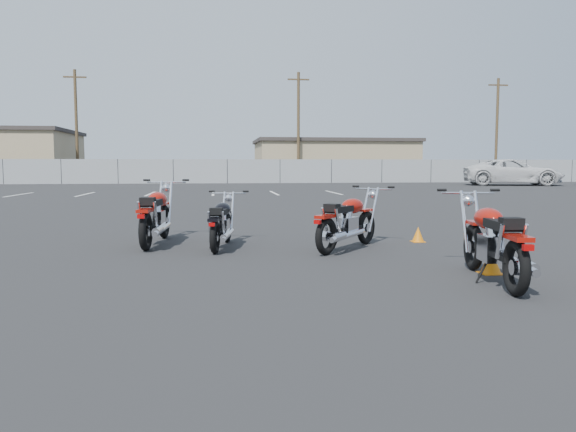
{
  "coord_description": "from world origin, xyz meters",
  "views": [
    {
      "loc": [
        -0.85,
        -7.59,
        1.41
      ],
      "look_at": [
        0.2,
        0.6,
        0.65
      ],
      "focal_mm": 35.0,
      "sensor_mm": 36.0,
      "label": 1
    }
  ],
  "objects": [
    {
      "name": "motorcycle_third_red",
      "position": [
        1.31,
        1.46,
        0.47
      ],
      "size": [
        1.67,
        1.85,
        1.03
      ],
      "color": "black",
      "rests_on": "ground"
    },
    {
      "name": "motorcycle_rear_red",
      "position": [
        2.45,
        -1.3,
        0.49
      ],
      "size": [
        0.85,
        2.2,
        1.08
      ],
      "color": "black",
      "rests_on": "ground"
    },
    {
      "name": "ground",
      "position": [
        0.0,
        0.0,
        0.0
      ],
      "size": [
        120.0,
        120.0,
        0.0
      ],
      "primitive_type": "plane",
      "color": "black",
      "rests_on": "ground"
    },
    {
      "name": "utility_pole_d",
      "position": [
        24.0,
        40.0,
        4.69
      ],
      "size": [
        1.8,
        0.24,
        9.0
      ],
      "color": "#42311E",
      "rests_on": "ground"
    },
    {
      "name": "motorcycle_second_black",
      "position": [
        -0.76,
        1.9,
        0.42
      ],
      "size": [
        0.74,
        1.9,
        0.93
      ],
      "color": "black",
      "rests_on": "ground"
    },
    {
      "name": "motorcycle_front_red",
      "position": [
        -1.91,
        2.49,
        0.51
      ],
      "size": [
        0.89,
        2.3,
        1.13
      ],
      "color": "black",
      "rests_on": "ground"
    },
    {
      "name": "training_cone_far",
      "position": [
        2.67,
        -0.81,
        0.17
      ],
      "size": [
        0.28,
        0.28,
        0.33
      ],
      "color": "orange",
      "rests_on": "ground"
    },
    {
      "name": "tan_building_east",
      "position": [
        10.0,
        44.0,
        1.86
      ],
      "size": [
        14.4,
        9.4,
        3.7
      ],
      "color": "tan",
      "rests_on": "ground"
    },
    {
      "name": "utility_pole_b",
      "position": [
        -12.0,
        40.0,
        4.69
      ],
      "size": [
        1.8,
        0.24,
        9.0
      ],
      "color": "#42311E",
      "rests_on": "ground"
    },
    {
      "name": "chainlink_fence",
      "position": [
        -0.0,
        35.0,
        0.9
      ],
      "size": [
        80.06,
        0.06,
        1.8
      ],
      "color": "gray",
      "rests_on": "ground"
    },
    {
      "name": "utility_pole_c",
      "position": [
        6.0,
        39.0,
        4.69
      ],
      "size": [
        1.8,
        0.24,
        9.0
      ],
      "color": "#42311E",
      "rests_on": "ground"
    },
    {
      "name": "white_van",
      "position": [
        19.19,
        28.35,
        1.4
      ],
      "size": [
        4.76,
        7.89,
        2.8
      ],
      "primitive_type": "imported",
      "rotation": [
        0.0,
        0.0,
        1.31
      ],
      "color": "silver",
      "rests_on": "ground"
    },
    {
      "name": "parking_line_stripes",
      "position": [
        -2.5,
        20.0,
        0.0
      ],
      "size": [
        15.12,
        4.0,
        0.01
      ],
      "color": "silver",
      "rests_on": "ground"
    },
    {
      "name": "training_cone_near",
      "position": [
        2.8,
        2.2,
        0.14
      ],
      "size": [
        0.23,
        0.23,
        0.28
      ],
      "color": "orange",
      "rests_on": "ground"
    }
  ]
}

